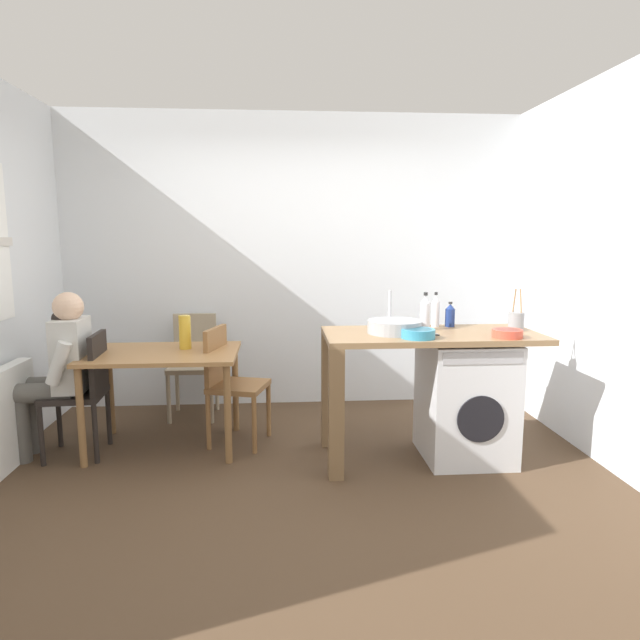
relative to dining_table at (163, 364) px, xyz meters
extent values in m
plane|color=#4C3826|center=(1.01, -0.65, -0.64)|extent=(5.46, 5.46, 0.00)
cube|color=silver|center=(1.01, 1.10, 0.71)|extent=(4.60, 0.10, 2.70)
cube|color=silver|center=(3.16, -0.65, 0.71)|extent=(0.10, 3.80, 2.70)
cube|color=white|center=(-1.01, -0.35, -0.29)|extent=(0.10, 0.80, 0.70)
cube|color=#9E7042|center=(0.00, 0.00, 0.08)|extent=(1.10, 0.76, 0.03)
cylinder|color=brown|center=(-0.50, -0.33, -0.29)|extent=(0.05, 0.05, 0.71)
cylinder|color=brown|center=(0.50, -0.33, -0.29)|extent=(0.05, 0.05, 0.71)
cylinder|color=brown|center=(-0.50, 0.33, -0.29)|extent=(0.05, 0.05, 0.71)
cylinder|color=brown|center=(0.50, 0.33, -0.29)|extent=(0.05, 0.05, 0.71)
cube|color=black|center=(-0.62, -0.10, -0.19)|extent=(0.42, 0.42, 0.04)
cube|color=black|center=(-0.44, -0.09, 0.03)|extent=(0.06, 0.38, 0.45)
cylinder|color=black|center=(-0.79, -0.29, -0.42)|extent=(0.04, 0.04, 0.45)
cylinder|color=black|center=(-0.81, 0.07, -0.42)|extent=(0.04, 0.04, 0.45)
cylinder|color=black|center=(-0.43, -0.27, -0.42)|extent=(0.04, 0.04, 0.45)
cylinder|color=black|center=(-0.45, 0.09, -0.42)|extent=(0.04, 0.04, 0.45)
cube|color=olive|center=(0.55, 0.05, -0.19)|extent=(0.49, 0.49, 0.04)
cube|color=olive|center=(0.38, 0.10, 0.03)|extent=(0.14, 0.38, 0.45)
cylinder|color=olive|center=(0.77, 0.17, -0.42)|extent=(0.04, 0.04, 0.45)
cylinder|color=olive|center=(0.67, -0.17, -0.42)|extent=(0.04, 0.04, 0.45)
cylinder|color=olive|center=(0.43, 0.27, -0.42)|extent=(0.04, 0.04, 0.45)
cylinder|color=olive|center=(0.33, -0.07, -0.42)|extent=(0.04, 0.04, 0.45)
cube|color=gray|center=(0.10, 0.70, -0.19)|extent=(0.41, 0.41, 0.04)
cube|color=gray|center=(0.10, 0.88, 0.03)|extent=(0.38, 0.04, 0.45)
cylinder|color=gray|center=(0.28, 0.52, -0.42)|extent=(0.04, 0.04, 0.45)
cylinder|color=gray|center=(-0.08, 0.52, -0.42)|extent=(0.04, 0.04, 0.45)
cylinder|color=gray|center=(0.28, 0.88, -0.42)|extent=(0.04, 0.04, 0.45)
cylinder|color=gray|center=(-0.08, 0.88, -0.42)|extent=(0.04, 0.04, 0.45)
cylinder|color=#595651|center=(-0.95, -0.21, -0.42)|extent=(0.11, 0.11, 0.45)
cylinder|color=#595651|center=(-0.96, -0.03, -0.42)|extent=(0.11, 0.11, 0.45)
cylinder|color=#595651|center=(-0.79, -0.20, -0.14)|extent=(0.41, 0.16, 0.14)
cylinder|color=#595651|center=(-0.80, -0.02, -0.14)|extent=(0.41, 0.16, 0.14)
cube|color=silver|center=(-0.62, -0.10, 0.11)|extent=(0.22, 0.35, 0.52)
cylinder|color=silver|center=(-0.63, -0.31, 0.09)|extent=(0.19, 0.10, 0.31)
cylinder|color=silver|center=(-0.65, 0.11, 0.09)|extent=(0.19, 0.10, 0.31)
sphere|color=beige|center=(-0.62, -0.10, 0.45)|extent=(0.21, 0.21, 0.21)
sphere|color=black|center=(-0.68, -0.10, 0.37)|extent=(0.12, 0.12, 0.12)
cube|color=olive|center=(1.93, -0.34, 0.26)|extent=(1.50, 0.68, 0.04)
cube|color=brown|center=(1.23, -0.63, -0.20)|extent=(0.10, 0.10, 0.88)
cube|color=brown|center=(1.23, -0.05, -0.20)|extent=(0.10, 0.10, 0.88)
cube|color=silver|center=(2.19, -0.34, -0.21)|extent=(0.60, 0.60, 0.86)
cylinder|color=black|center=(2.19, -0.65, -0.26)|extent=(0.32, 0.02, 0.32)
cube|color=#B2B2B7|center=(2.19, -0.64, 0.16)|extent=(0.54, 0.01, 0.08)
cylinder|color=#9EA0A5|center=(1.67, -0.34, 0.32)|extent=(0.38, 0.38, 0.09)
cylinder|color=#B2B2B7|center=(1.67, -0.16, 0.42)|extent=(0.02, 0.02, 0.28)
cylinder|color=silver|center=(1.91, -0.24, 0.37)|extent=(0.07, 0.07, 0.20)
cone|color=silver|center=(1.91, -0.24, 0.50)|extent=(0.06, 0.06, 0.05)
cylinder|color=#262626|center=(1.91, -0.24, 0.54)|extent=(0.03, 0.03, 0.02)
cylinder|color=silver|center=(2.02, -0.10, 0.37)|extent=(0.06, 0.06, 0.19)
cone|color=silver|center=(2.02, -0.10, 0.49)|extent=(0.05, 0.05, 0.05)
cylinder|color=#262626|center=(2.02, -0.10, 0.53)|extent=(0.02, 0.02, 0.02)
cylinder|color=navy|center=(2.14, -0.10, 0.34)|extent=(0.07, 0.07, 0.13)
cone|color=navy|center=(2.14, -0.10, 0.43)|extent=(0.06, 0.06, 0.04)
cylinder|color=#262626|center=(2.14, -0.10, 0.45)|extent=(0.03, 0.03, 0.01)
cylinder|color=teal|center=(1.78, -0.54, 0.31)|extent=(0.22, 0.22, 0.06)
cylinder|color=#1E546B|center=(1.78, -0.54, 0.32)|extent=(0.18, 0.18, 0.03)
cylinder|color=gray|center=(2.56, -0.29, 0.34)|extent=(0.11, 0.11, 0.13)
cylinder|color=#99724C|center=(2.54, -0.28, 0.49)|extent=(0.01, 0.04, 0.18)
cylinder|color=#99724C|center=(2.58, -0.31, 0.49)|extent=(0.01, 0.05, 0.18)
cylinder|color=#D84C38|center=(2.38, -0.56, 0.30)|extent=(0.20, 0.20, 0.05)
cylinder|color=maroon|center=(2.38, -0.56, 0.32)|extent=(0.16, 0.16, 0.03)
cylinder|color=gold|center=(0.15, 0.10, 0.22)|extent=(0.09, 0.09, 0.26)
cube|color=#B2B2B7|center=(1.88, -0.44, 0.28)|extent=(0.15, 0.06, 0.01)
cube|color=#262628|center=(1.88, -0.44, 0.28)|extent=(0.15, 0.06, 0.01)
camera|label=1|loc=(0.88, -4.00, 0.94)|focal=30.37mm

